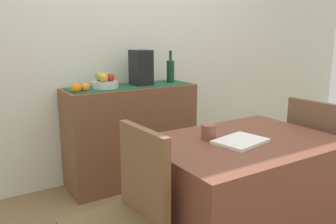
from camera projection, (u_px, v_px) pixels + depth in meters
name	position (u px, v px, depth m)	size (l,w,h in m)	color
ground_plane	(201.00, 223.00, 2.50)	(6.40, 6.40, 0.02)	olive
room_wall_rear	(126.00, 32.00, 3.18)	(6.40, 0.06, 2.70)	silver
sideboard_console	(131.00, 135.00, 3.11)	(1.16, 0.42, 0.89)	brown
table_runner	(130.00, 86.00, 3.01)	(1.09, 0.32, 0.01)	#1D5638
fruit_bowl	(105.00, 84.00, 2.88)	(0.22, 0.22, 0.06)	silver
apple_center	(103.00, 77.00, 2.81)	(0.07, 0.07, 0.07)	gold
apple_upper	(100.00, 76.00, 2.88)	(0.08, 0.08, 0.08)	#8AA03F
apple_rear	(110.00, 76.00, 2.93)	(0.07, 0.07, 0.07)	#95B22C
apple_left	(111.00, 77.00, 2.86)	(0.07, 0.07, 0.07)	red
wine_bottle	(170.00, 71.00, 3.20)	(0.07, 0.07, 0.30)	#133823
coffee_maker	(141.00, 68.00, 3.04)	(0.16, 0.18, 0.31)	black
orange_loose_near_bowl	(76.00, 88.00, 2.67)	(0.08, 0.08, 0.08)	orange
orange_loose_mid	(85.00, 87.00, 2.73)	(0.07, 0.07, 0.07)	orange
dining_table	(240.00, 199.00, 2.05)	(1.08, 0.77, 0.74)	brown
open_book	(240.00, 141.00, 1.92)	(0.28, 0.21, 0.02)	white
coffee_cup	(209.00, 132.00, 1.98)	(0.09, 0.09, 0.08)	brown
chair_by_corner	(321.00, 185.00, 2.49)	(0.42, 0.42, 0.90)	brown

